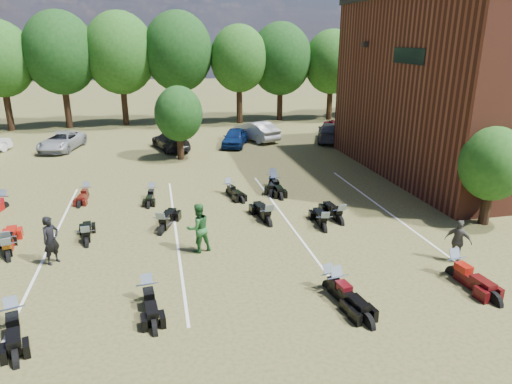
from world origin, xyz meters
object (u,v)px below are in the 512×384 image
object	(u,v)px
person_grey	(458,241)
motorcycle_7	(9,254)
person_black	(51,240)
motorcycle_3	(149,301)
car_4	(235,137)
person_green	(198,228)
motorcycle_14	(87,197)
motorcycle_0	(15,327)

from	to	relation	value
person_grey	motorcycle_7	world-z (taller)	person_grey
person_black	motorcycle_3	size ratio (longest dim) A/B	0.81
car_4	motorcycle_7	size ratio (longest dim) A/B	1.60
person_green	motorcycle_3	xyz separation A→B (m)	(-1.92, -3.24, -0.98)
car_4	person_grey	xyz separation A→B (m)	(4.75, -20.54, 0.14)
person_black	motorcycle_7	bearing A→B (deg)	99.19
person_green	motorcycle_14	size ratio (longest dim) A/B	0.97
car_4	motorcycle_7	world-z (taller)	car_4
person_green	motorcycle_3	bearing A→B (deg)	40.20
motorcycle_3	motorcycle_7	xyz separation A→B (m)	(-5.28, 4.59, 0.00)
person_grey	motorcycle_14	xyz separation A→B (m)	(-14.34, 10.49, -0.81)
person_green	motorcycle_3	world-z (taller)	person_green
person_black	motorcycle_3	distance (m)	4.91
car_4	motorcycle_3	xyz separation A→B (m)	(-6.43, -20.91, -0.67)
person_green	motorcycle_7	bearing A→B (deg)	-29.68
person_green	motorcycle_0	distance (m)	6.91
person_green	motorcycle_7	distance (m)	7.40
motorcycle_0	car_4	bearing A→B (deg)	49.30
motorcycle_7	motorcycle_14	bearing A→B (deg)	-116.59
person_green	motorcycle_3	size ratio (longest dim) A/B	0.87
person_green	motorcycle_0	xyz separation A→B (m)	(-5.67, -3.82, -0.98)
car_4	person_grey	size ratio (longest dim) A/B	2.43
person_black	motorcycle_0	size ratio (longest dim) A/B	0.78
motorcycle_7	motorcycle_3	bearing A→B (deg)	131.08
motorcycle_14	person_black	bearing A→B (deg)	-84.97
person_black	motorcycle_7	world-z (taller)	person_black
car_4	motorcycle_0	world-z (taller)	car_4
person_grey	motorcycle_3	distance (m)	11.21
person_grey	motorcycle_14	bearing A→B (deg)	12.43
person_grey	motorcycle_3	size ratio (longest dim) A/B	0.72
person_black	person_green	world-z (taller)	person_green
motorcycle_7	motorcycle_0	bearing A→B (deg)	98.61
motorcycle_3	motorcycle_14	size ratio (longest dim) A/B	1.12
person_grey	motorcycle_14	distance (m)	17.79
motorcycle_7	person_black	bearing A→B (deg)	139.80
person_grey	motorcycle_7	bearing A→B (deg)	34.22
person_green	motorcycle_0	bearing A→B (deg)	14.90
motorcycle_7	person_grey	bearing A→B (deg)	157.66
person_grey	motorcycle_0	size ratio (longest dim) A/B	0.69
car_4	person_black	bearing A→B (deg)	-99.70
motorcycle_0	motorcycle_7	distance (m)	5.39
motorcycle_14	motorcycle_0	bearing A→B (deg)	-86.01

